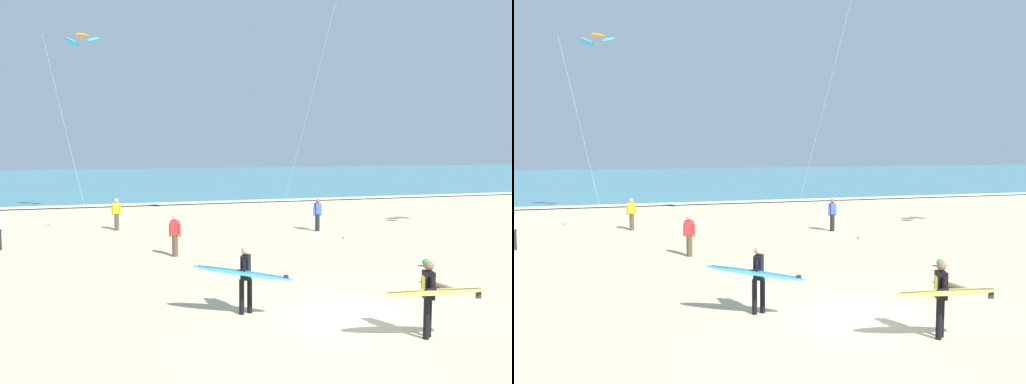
{
  "view_description": "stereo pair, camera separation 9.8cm",
  "coord_description": "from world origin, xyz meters",
  "views": [
    {
      "loc": [
        -5.87,
        -11.83,
        4.2
      ],
      "look_at": [
        -0.53,
        6.07,
        2.61
      ],
      "focal_mm": 38.35,
      "sensor_mm": 36.0,
      "label": 1
    },
    {
      "loc": [
        -5.78,
        -11.86,
        4.2
      ],
      "look_at": [
        -0.53,
        6.07,
        2.61
      ],
      "focal_mm": 38.35,
      "sensor_mm": 36.0,
      "label": 2
    }
  ],
  "objects": [
    {
      "name": "ocean_water",
      "position": [
        0.0,
        56.7,
        0.04
      ],
      "size": [
        160.0,
        60.0,
        0.08
      ],
      "primitive_type": "cube",
      "color": "teal",
      "rests_on": "ground"
    },
    {
      "name": "surfer_trailing",
      "position": [
        1.01,
        -1.91,
        1.04
      ],
      "size": [
        2.3,
        1.16,
        1.71
      ],
      "color": "black",
      "rests_on": "ground"
    },
    {
      "name": "beach_ball",
      "position": [
        5.15,
        4.38,
        0.14
      ],
      "size": [
        0.28,
        0.28,
        0.28
      ],
      "primitive_type": "sphere",
      "color": "green",
      "rests_on": "ground"
    },
    {
      "name": "bystander_blue_top",
      "position": [
        4.65,
        12.82,
        0.81
      ],
      "size": [
        0.48,
        0.27,
        1.59
      ],
      "color": "black",
      "rests_on": "ground"
    },
    {
      "name": "bystander_red_top",
      "position": [
        -2.96,
        8.63,
        0.81
      ],
      "size": [
        0.41,
        0.34,
        1.59
      ],
      "color": "#4C3D2D",
      "rests_on": "ground"
    },
    {
      "name": "surfer_lead",
      "position": [
        -2.37,
        0.9,
        1.05
      ],
      "size": [
        2.47,
        1.6,
        1.71
      ],
      "color": "black",
      "rests_on": "ground"
    },
    {
      "name": "shoreline_foam",
      "position": [
        0.0,
        27.0,
        0.09
      ],
      "size": [
        160.0,
        1.46,
        0.01
      ],
      "primitive_type": "cube",
      "color": "white",
      "rests_on": "ocean_water"
    },
    {
      "name": "kite_arc_amber_high",
      "position": [
        -6.27,
        20.67,
        10.09
      ],
      "size": [
        3.07,
        3.12,
        10.41
      ],
      "color": "#2D99DB",
      "rests_on": "ground"
    },
    {
      "name": "bystander_yellow_top",
      "position": [
        -4.81,
        15.86,
        0.81
      ],
      "size": [
        0.47,
        0.28,
        1.59
      ],
      "color": "#4C3D2D",
      "rests_on": "ground"
    },
    {
      "name": "ground_plane",
      "position": [
        0.0,
        0.0,
        0.0
      ],
      "size": [
        160.0,
        160.0,
        0.0
      ],
      "primitive_type": "plane",
      "color": "#D1BA8E"
    },
    {
      "name": "driftwood_log",
      "position": [
        3.85,
        1.76,
        0.08
      ],
      "size": [
        0.31,
        1.49,
        0.15
      ],
      "primitive_type": "cylinder",
      "rotation": [
        0.0,
        1.57,
        1.68
      ],
      "color": "#846B4C",
      "rests_on": "ground"
    }
  ]
}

